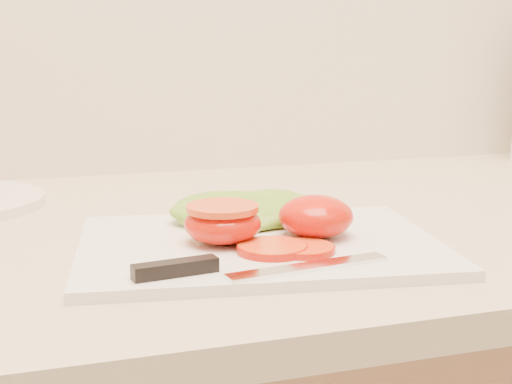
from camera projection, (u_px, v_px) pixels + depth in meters
name	position (u px, v px, depth m)	size (l,w,h in m)	color
cutting_board	(259.00, 245.00, 0.68)	(0.34, 0.24, 0.01)	silver
tomato_half_dome	(316.00, 216.00, 0.69)	(0.07, 0.07, 0.04)	red
tomato_half_cut	(223.00, 222.00, 0.66)	(0.07, 0.07, 0.04)	red
tomato_slice_0	(272.00, 248.00, 0.64)	(0.06, 0.06, 0.01)	#F75A1F
tomato_slice_1	(304.00, 249.00, 0.64)	(0.05, 0.05, 0.01)	#F75A1F
lettuce_leaf_0	(235.00, 211.00, 0.74)	(0.13, 0.09, 0.03)	#6CAA2D
lettuce_leaf_1	(274.00, 209.00, 0.75)	(0.12, 0.08, 0.03)	#6CAA2D
knife	(229.00, 268.00, 0.58)	(0.22, 0.05, 0.01)	silver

